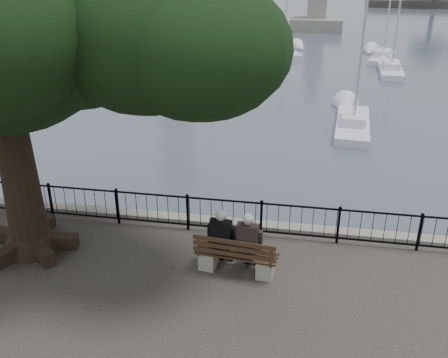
% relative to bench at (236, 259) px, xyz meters
% --- Properties ---
extents(harbor, '(260.00, 260.00, 1.20)m').
position_rel_bench_xyz_m(harbor, '(-0.61, 2.25, -0.86)').
color(harbor, slate).
rests_on(harbor, ground).
extents(railing, '(22.06, 0.06, 1.00)m').
position_rel_bench_xyz_m(railing, '(-0.61, 1.75, 0.20)').
color(railing, black).
rests_on(railing, ground).
extents(bench, '(1.99, 0.78, 1.02)m').
position_rel_bench_xyz_m(bench, '(0.00, 0.00, 0.00)').
color(bench, gray).
rests_on(bench, ground).
extents(person_left, '(0.50, 0.84, 1.62)m').
position_rel_bench_xyz_m(person_left, '(-0.35, 0.15, 0.39)').
color(person_left, black).
rests_on(person_left, ground).
extents(person_right, '(0.50, 0.84, 1.62)m').
position_rel_bench_xyz_m(person_right, '(0.29, 0.08, 0.39)').
color(person_right, black).
rests_on(person_right, ground).
extents(tree, '(10.48, 7.32, 8.56)m').
position_rel_bench_xyz_m(tree, '(-4.53, 0.25, 5.27)').
color(tree, black).
rests_on(tree, ground).
extents(lion_monument, '(5.64, 5.64, 8.42)m').
position_rel_bench_xyz_m(lion_monument, '(1.39, 49.19, 0.73)').
color(lion_monument, slate).
rests_on(lion_monument, ground).
extents(sailboat_a, '(1.47, 4.81, 8.60)m').
position_rel_bench_xyz_m(sailboat_a, '(-7.20, 18.19, -1.08)').
color(sailboat_a, silver).
rests_on(sailboat_a, ground).
extents(sailboat_b, '(2.07, 6.22, 12.09)m').
position_rel_bench_xyz_m(sailboat_b, '(-4.72, 20.26, -1.02)').
color(sailboat_b, silver).
rests_on(sailboat_b, ground).
extents(sailboat_c, '(1.94, 5.70, 10.36)m').
position_rel_bench_xyz_m(sailboat_c, '(3.57, 14.32, -1.05)').
color(sailboat_c, silver).
rests_on(sailboat_c, ground).
extents(sailboat_d, '(1.76, 5.53, 9.48)m').
position_rel_bench_xyz_m(sailboat_d, '(6.94, 27.64, -1.07)').
color(sailboat_d, silver).
rests_on(sailboat_d, ground).
extents(sailboat_e, '(1.85, 5.17, 10.56)m').
position_rel_bench_xyz_m(sailboat_e, '(-13.13, 29.60, -1.04)').
color(sailboat_e, silver).
rests_on(sailboat_e, ground).
extents(sailboat_f, '(3.35, 5.45, 9.84)m').
position_rel_bench_xyz_m(sailboat_f, '(-1.08, 33.41, -1.06)').
color(sailboat_f, silver).
rests_on(sailboat_f, ground).
extents(sailboat_g, '(2.70, 5.54, 10.74)m').
position_rel_bench_xyz_m(sailboat_g, '(6.88, 32.28, -1.04)').
color(sailboat_g, silver).
rests_on(sailboat_g, ground).
extents(sailboat_h, '(2.60, 5.24, 11.82)m').
position_rel_bench_xyz_m(sailboat_h, '(-4.49, 36.48, -1.00)').
color(sailboat_h, silver).
rests_on(sailboat_h, ground).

